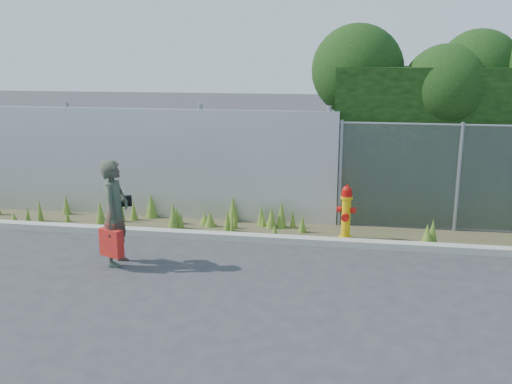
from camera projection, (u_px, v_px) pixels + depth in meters
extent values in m
plane|color=#323234|center=(260.00, 281.00, 8.35)|extent=(80.00, 80.00, 0.00)
cube|color=#A3A093|center=(277.00, 239.00, 10.06)|extent=(16.00, 0.22, 0.12)
cube|color=#454027|center=(281.00, 232.00, 10.64)|extent=(16.00, 1.20, 0.01)
cone|color=#46681F|center=(134.00, 211.00, 11.33)|extent=(0.16, 0.16, 0.39)
cone|color=#46681F|center=(14.00, 219.00, 11.05)|extent=(0.21, 0.21, 0.23)
cone|color=#46681F|center=(27.00, 219.00, 11.10)|extent=(0.12, 0.12, 0.21)
cone|color=#46681F|center=(233.00, 209.00, 11.20)|extent=(0.23, 0.23, 0.53)
cone|color=#46681F|center=(101.00, 214.00, 11.44)|extent=(0.10, 0.10, 0.21)
cone|color=#46681F|center=(427.00, 235.00, 9.80)|extent=(0.23, 0.23, 0.40)
cone|color=#46681F|center=(66.00, 205.00, 11.74)|extent=(0.18, 0.18, 0.41)
cone|color=#46681F|center=(151.00, 206.00, 11.48)|extent=(0.23, 0.23, 0.51)
cone|color=#46681F|center=(100.00, 214.00, 11.00)|extent=(0.22, 0.22, 0.48)
cone|color=#46681F|center=(282.00, 215.00, 10.81)|extent=(0.20, 0.20, 0.54)
cone|color=#46681F|center=(40.00, 210.00, 11.23)|extent=(0.13, 0.13, 0.47)
cone|color=#46681F|center=(235.00, 221.00, 10.79)|extent=(0.13, 0.13, 0.31)
cone|color=#46681F|center=(302.00, 224.00, 10.55)|extent=(0.16, 0.16, 0.34)
cone|color=#46681F|center=(67.00, 216.00, 11.22)|extent=(0.11, 0.11, 0.26)
cone|color=#46681F|center=(99.00, 218.00, 11.11)|extent=(0.13, 0.13, 0.23)
cone|color=#46681F|center=(122.00, 212.00, 11.20)|extent=(0.11, 0.11, 0.45)
cone|color=#46681F|center=(205.00, 219.00, 11.05)|extent=(0.22, 0.22, 0.24)
cone|color=#46681F|center=(232.00, 224.00, 10.45)|extent=(0.10, 0.10, 0.40)
cone|color=#46681F|center=(181.00, 221.00, 10.78)|extent=(0.12, 0.12, 0.34)
cone|color=#46681F|center=(210.00, 220.00, 10.91)|extent=(0.22, 0.22, 0.31)
cone|color=#46681F|center=(433.00, 232.00, 9.86)|extent=(0.20, 0.20, 0.46)
cone|color=#46681F|center=(263.00, 221.00, 10.93)|extent=(0.12, 0.12, 0.25)
cone|color=#46681F|center=(28.00, 215.00, 11.13)|extent=(0.10, 0.10, 0.36)
cone|color=#46681F|center=(118.00, 219.00, 10.73)|extent=(0.16, 0.16, 0.43)
cone|color=#46681F|center=(271.00, 218.00, 10.81)|extent=(0.23, 0.23, 0.41)
cone|color=#46681F|center=(274.00, 232.00, 10.29)|extent=(0.18, 0.18, 0.22)
cone|color=#46681F|center=(293.00, 220.00, 10.83)|extent=(0.12, 0.12, 0.34)
cone|color=#46681F|center=(261.00, 216.00, 10.99)|extent=(0.18, 0.18, 0.39)
cone|color=#46681F|center=(177.00, 216.00, 11.08)|extent=(0.24, 0.24, 0.33)
cone|color=#46681F|center=(227.00, 221.00, 10.63)|extent=(0.16, 0.16, 0.42)
cone|color=#46681F|center=(173.00, 216.00, 10.77)|extent=(0.24, 0.24, 0.51)
cube|color=#B5B7BC|center=(125.00, 163.00, 11.49)|extent=(8.50, 0.08, 2.20)
cylinder|color=gray|center=(70.00, 158.00, 11.80)|extent=(0.10, 0.10, 2.30)
cylinder|color=gray|center=(201.00, 162.00, 11.34)|extent=(0.10, 0.10, 2.30)
cylinder|color=gray|center=(328.00, 166.00, 10.93)|extent=(0.10, 0.10, 2.30)
cylinder|color=gray|center=(340.00, 174.00, 10.80)|extent=(0.07, 0.07, 2.05)
cylinder|color=gray|center=(458.00, 178.00, 10.45)|extent=(0.07, 0.07, 2.05)
sphere|color=black|center=(357.00, 70.00, 11.45)|extent=(1.84, 1.84, 1.84)
sphere|color=black|center=(407.00, 99.00, 11.39)|extent=(1.29, 1.29, 1.29)
sphere|color=black|center=(447.00, 89.00, 10.95)|extent=(1.73, 1.73, 1.73)
sphere|color=black|center=(479.00, 71.00, 11.04)|extent=(1.59, 1.59, 1.59)
cylinder|color=#DCAC0B|center=(345.00, 238.00, 10.22)|extent=(0.25, 0.25, 0.05)
cylinder|color=#DCAC0B|center=(346.00, 219.00, 10.14)|extent=(0.16, 0.16, 0.76)
cylinder|color=#DCAC0B|center=(347.00, 198.00, 10.04)|extent=(0.21, 0.21, 0.04)
cylinder|color=#B20F0A|center=(347.00, 194.00, 10.03)|extent=(0.19, 0.19, 0.09)
sphere|color=#B20F0A|center=(347.00, 191.00, 10.01)|extent=(0.17, 0.17, 0.17)
cylinder|color=#B20F0A|center=(347.00, 186.00, 9.99)|extent=(0.04, 0.04, 0.04)
cylinder|color=#B20F0A|center=(339.00, 209.00, 10.12)|extent=(0.09, 0.10, 0.10)
cylinder|color=#B20F0A|center=(353.00, 210.00, 10.08)|extent=(0.09, 0.10, 0.10)
cylinder|color=#B20F0A|center=(346.00, 217.00, 10.00)|extent=(0.13, 0.11, 0.13)
imported|color=#106947|center=(115.00, 213.00, 8.87)|extent=(0.43, 0.63, 1.67)
cube|color=red|center=(111.00, 243.00, 8.78)|extent=(0.39, 0.14, 0.43)
cylinder|color=red|center=(110.00, 225.00, 8.71)|extent=(0.19, 0.02, 0.02)
cube|color=black|center=(125.00, 201.00, 9.05)|extent=(0.22, 0.09, 0.17)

